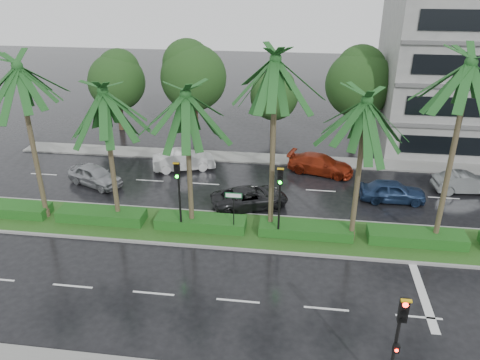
# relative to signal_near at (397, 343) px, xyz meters

# --- Properties ---
(ground) EXTENTS (120.00, 120.00, 0.00)m
(ground) POSITION_rel_signal_near_xyz_m (-6.00, 9.39, -2.50)
(ground) COLOR black
(ground) RESTS_ON ground
(far_sidewalk) EXTENTS (40.00, 2.00, 0.12)m
(far_sidewalk) POSITION_rel_signal_near_xyz_m (-6.00, 21.39, -2.44)
(far_sidewalk) COLOR slate
(far_sidewalk) RESTS_ON ground
(median) EXTENTS (36.00, 4.00, 0.15)m
(median) POSITION_rel_signal_near_xyz_m (-6.00, 10.39, -2.42)
(median) COLOR gray
(median) RESTS_ON ground
(hedge) EXTENTS (35.20, 1.40, 0.60)m
(hedge) POSITION_rel_signal_near_xyz_m (-6.00, 10.39, -2.05)
(hedge) COLOR #154B19
(hedge) RESTS_ON median
(lane_markings) EXTENTS (34.00, 13.06, 0.01)m
(lane_markings) POSITION_rel_signal_near_xyz_m (-2.96, 8.96, -2.50)
(lane_markings) COLOR silver
(lane_markings) RESTS_ON ground
(palm_row) EXTENTS (26.30, 4.20, 10.57)m
(palm_row) POSITION_rel_signal_near_xyz_m (-7.25, 10.41, 5.64)
(palm_row) COLOR #493D2A
(palm_row) RESTS_ON median
(signal_near) EXTENTS (0.34, 0.45, 4.36)m
(signal_near) POSITION_rel_signal_near_xyz_m (0.00, 0.00, 0.00)
(signal_near) COLOR black
(signal_near) RESTS_ON near_sidewalk
(signal_median_left) EXTENTS (0.34, 0.42, 4.36)m
(signal_median_left) POSITION_rel_signal_near_xyz_m (-10.00, 9.69, 0.49)
(signal_median_left) COLOR black
(signal_median_left) RESTS_ON median
(signal_median_right) EXTENTS (0.34, 0.42, 4.36)m
(signal_median_right) POSITION_rel_signal_near_xyz_m (-4.50, 9.69, 0.49)
(signal_median_right) COLOR black
(signal_median_right) RESTS_ON median
(street_sign) EXTENTS (0.95, 0.09, 2.60)m
(street_sign) POSITION_rel_signal_near_xyz_m (-7.00, 9.87, -0.38)
(street_sign) COLOR black
(street_sign) RESTS_ON median
(bg_trees) EXTENTS (32.71, 5.71, 8.24)m
(bg_trees) POSITION_rel_signal_near_xyz_m (-7.08, 26.98, 2.33)
(bg_trees) COLOR #382B19
(bg_trees) RESTS_ON ground
(car_silver) EXTENTS (3.25, 4.49, 1.42)m
(car_silver) POSITION_rel_signal_near_xyz_m (-17.50, 15.24, -1.79)
(car_silver) COLOR #95989C
(car_silver) RESTS_ON ground
(car_white) EXTENTS (2.99, 4.81, 1.50)m
(car_white) POSITION_rel_signal_near_xyz_m (-12.05, 18.68, -1.75)
(car_white) COLOR silver
(car_white) RESTS_ON ground
(car_darkgrey) EXTENTS (4.03, 5.30, 1.34)m
(car_darkgrey) POSITION_rel_signal_near_xyz_m (-6.50, 13.44, -1.84)
(car_darkgrey) COLOR black
(car_darkgrey) RESTS_ON ground
(car_red) EXTENTS (3.15, 5.12, 1.38)m
(car_red) POSITION_rel_signal_near_xyz_m (-2.00, 19.36, -1.81)
(car_red) COLOR maroon
(car_red) RESTS_ON ground
(car_blue) EXTENTS (1.73, 4.16, 1.41)m
(car_blue) POSITION_rel_signal_near_xyz_m (2.50, 15.52, -1.80)
(car_blue) COLOR navy
(car_blue) RESTS_ON ground
(car_grey) EXTENTS (1.87, 4.26, 1.36)m
(car_grey) POSITION_rel_signal_near_xyz_m (7.53, 17.50, -1.82)
(car_grey) COLOR #5A5D5F
(car_grey) RESTS_ON ground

